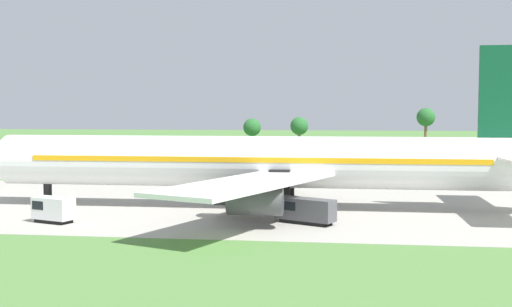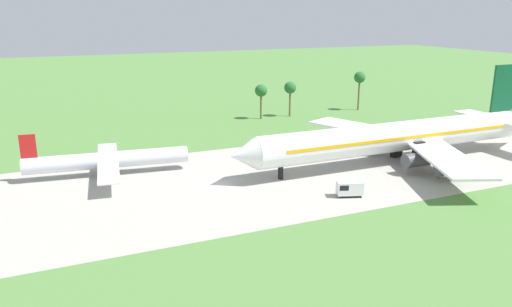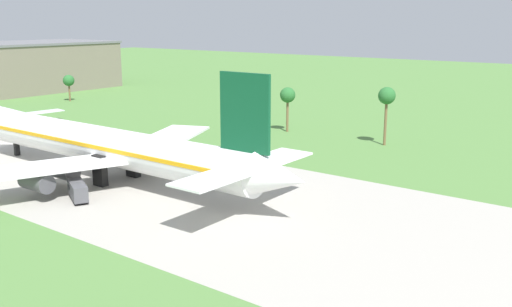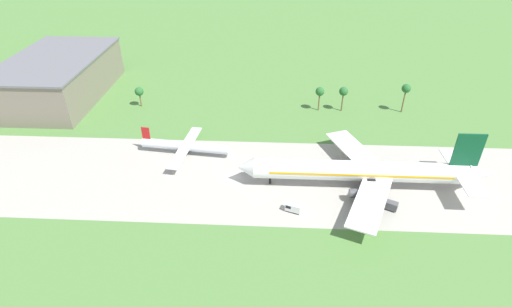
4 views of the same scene
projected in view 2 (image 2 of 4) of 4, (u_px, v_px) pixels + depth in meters
The scene contains 7 objects.
ground_plane at pixel (220, 183), 92.16m from camera, with size 600.00×600.00×0.00m, color #517F3D.
taxiway_strip at pixel (220, 183), 92.16m from camera, with size 320.00×44.00×0.02m.
jet_airliner at pixel (403, 136), 103.66m from camera, with size 75.97×53.06×19.21m.
regional_aircraft at pixel (107, 160), 95.93m from camera, with size 30.76×27.80×9.03m.
baggage_tug at pixel (454, 166), 97.75m from camera, with size 6.56×4.65×2.67m.
catering_van at pixel (349, 188), 85.11m from camera, with size 4.83×3.36×2.69m.
palm_tree_row at pixel (237, 92), 142.08m from camera, with size 112.65×3.60×12.29m.
Camera 2 is at (-28.58, -82.55, 30.60)m, focal length 35.00 mm.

